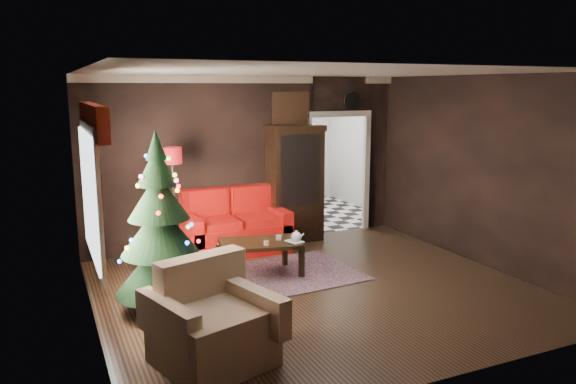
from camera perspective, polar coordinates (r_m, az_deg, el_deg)
name	(u,v)px	position (r m, az deg, el deg)	size (l,w,h in m)	color
floor	(316,289)	(7.38, 2.92, -10.01)	(5.50, 5.50, 0.00)	black
ceiling	(318,72)	(6.90, 3.15, 12.27)	(5.50, 5.50, 0.00)	white
wall_back	(249,161)	(9.27, -4.08, 3.21)	(5.50, 5.50, 0.00)	black
wall_front	(450,231)	(4.97, 16.38, -3.88)	(5.50, 5.50, 0.00)	black
wall_left	(88,203)	(6.26, -19.94, -1.11)	(5.50, 5.50, 0.00)	black
wall_right	(483,171)	(8.61, 19.53, 2.02)	(5.50, 5.50, 0.00)	black
doorway	(337,175)	(10.03, 5.10, 1.76)	(1.10, 0.10, 2.10)	beige
left_window	(90,195)	(6.45, -19.76, -0.31)	(0.05, 1.60, 1.40)	white
valance	(93,120)	(6.36, -19.51, 7.01)	(0.12, 2.10, 0.35)	#A92816
kitchen_floor	(301,214)	(11.54, 1.36, -2.31)	(3.00, 3.00, 0.00)	white
kitchen_window	(274,128)	(12.60, -1.48, 6.62)	(0.70, 0.06, 0.70)	white
rug	(282,275)	(7.89, -0.59, -8.56)	(2.12, 1.54, 0.01)	#634C59
loveseat	(236,221)	(8.89, -5.41, -3.05)	(1.70, 0.90, 1.00)	maroon
curio_cabinet	(295,186)	(9.42, 0.73, 0.59)	(0.90, 0.45, 1.90)	black
floor_lamp	(174,208)	(8.49, -11.66, -1.61)	(0.31, 0.31, 1.83)	black
christmas_tree	(159,225)	(6.56, -13.14, -3.35)	(1.08, 1.08, 2.07)	black
armchair	(212,318)	(5.43, -7.83, -12.78)	(1.01, 1.01, 1.03)	#D3B78E
coffee_table	(260,258)	(7.79, -2.90, -6.87)	(1.10, 0.66, 0.50)	black
teapot	(296,237)	(7.64, 0.86, -4.64)	(0.17, 0.17, 0.16)	silver
cup_a	(279,237)	(7.78, -0.98, -4.71)	(0.08, 0.08, 0.07)	silver
cup_b	(266,243)	(7.52, -2.26, -5.29)	(0.07, 0.07, 0.06)	silver
book	(290,235)	(7.57, 0.18, -4.45)	(0.18, 0.02, 0.24)	tan
wall_clock	(352,101)	(9.99, 6.63, 9.35)	(0.32, 0.32, 0.06)	silver
painting	(291,109)	(9.44, 0.27, 8.55)	(0.62, 0.05, 0.52)	#9E6440
kitchen_counter	(278,184)	(12.52, -1.01, 0.83)	(1.80, 0.60, 0.90)	white
kitchen_table	(294,201)	(11.07, 0.64, -0.90)	(0.70, 0.70, 0.75)	brown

